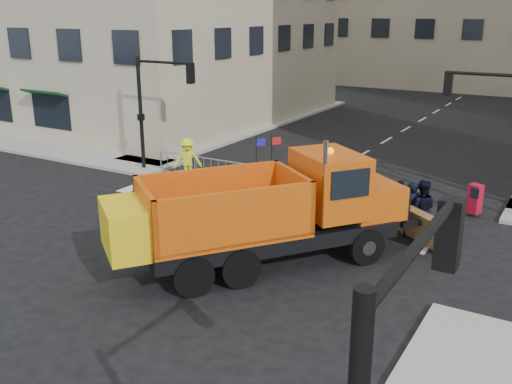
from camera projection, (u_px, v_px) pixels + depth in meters
The scene contains 10 objects.
ground at pixel (180, 261), 17.64m from camera, with size 120.00×120.00×0.00m, color black.
sidewalk_back at pixel (301, 188), 24.60m from camera, with size 64.00×5.00×0.15m, color gray.
traffic_light_left at pixel (141, 115), 26.86m from camera, with size 0.18×0.18×5.40m, color black.
crowd_barriers at pixel (276, 180), 24.08m from camera, with size 12.60×0.60×1.10m, color #9EA0A5, non-canonical shape.
plow_truck at pixel (262, 210), 16.84m from camera, with size 8.36×9.78×3.97m.
cop_a at pixel (410, 209), 19.27m from camera, with size 0.72×0.47×1.97m, color black.
cop_b at pixel (421, 209), 19.15m from camera, with size 0.99×0.78×2.05m, color black.
cop_c at pixel (400, 202), 20.45m from camera, with size 0.97×0.40×1.65m, color black.
worker at pixel (188, 160), 25.21m from camera, with size 1.24×0.71×1.91m, color #DEEE1C.
newspaper_box at pixel (475, 199), 21.25m from camera, with size 0.45×0.40×1.10m, color #A70C22.
Camera 1 is at (10.25, -12.72, 7.38)m, focal length 40.00 mm.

